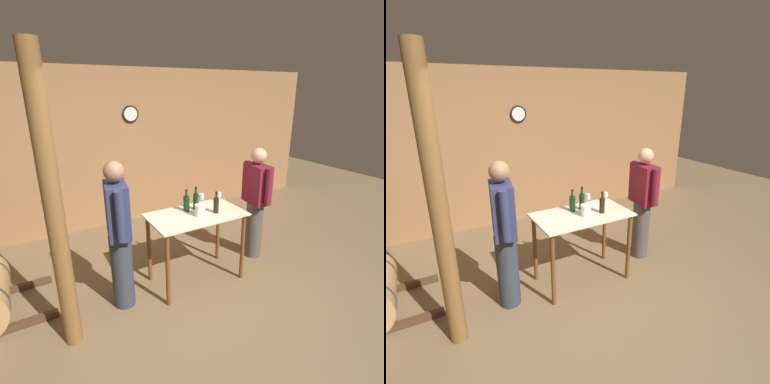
# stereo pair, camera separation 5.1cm
# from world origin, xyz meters

# --- Properties ---
(ground_plane) EXTENTS (14.00, 14.00, 0.00)m
(ground_plane) POSITION_xyz_m (0.00, 0.00, 0.00)
(ground_plane) COLOR brown
(back_wall) EXTENTS (8.40, 0.08, 2.70)m
(back_wall) POSITION_xyz_m (0.00, 2.88, 1.35)
(back_wall) COLOR #996B42
(back_wall) RESTS_ON ground_plane
(tasting_table) EXTENTS (1.17, 0.67, 0.92)m
(tasting_table) POSITION_xyz_m (0.23, 0.64, 0.74)
(tasting_table) COLOR beige
(tasting_table) RESTS_ON ground_plane
(wooden_post) EXTENTS (0.16, 0.16, 2.70)m
(wooden_post) POSITION_xyz_m (-1.33, 0.36, 1.35)
(wooden_post) COLOR brown
(wooden_post) RESTS_ON ground_plane
(wine_bottle_far_left) EXTENTS (0.07, 0.07, 0.28)m
(wine_bottle_far_left) POSITION_xyz_m (0.17, 0.77, 1.02)
(wine_bottle_far_left) COLOR black
(wine_bottle_far_left) RESTS_ON tasting_table
(wine_bottle_left) EXTENTS (0.07, 0.07, 0.30)m
(wine_bottle_left) POSITION_xyz_m (0.29, 0.76, 1.03)
(wine_bottle_left) COLOR black
(wine_bottle_left) RESTS_ON tasting_table
(wine_bottle_center) EXTENTS (0.07, 0.07, 0.27)m
(wine_bottle_center) POSITION_xyz_m (0.46, 0.55, 1.02)
(wine_bottle_center) COLOR black
(wine_bottle_center) RESTS_ON tasting_table
(wine_glass_near_left) EXTENTS (0.07, 0.07, 0.14)m
(wine_glass_near_left) POSITION_xyz_m (0.45, 0.88, 1.02)
(wine_glass_near_left) COLOR silver
(wine_glass_near_left) RESTS_ON tasting_table
(wine_glass_near_center) EXTENTS (0.06, 0.06, 0.12)m
(wine_glass_near_center) POSITION_xyz_m (0.72, 0.86, 1.01)
(wine_glass_near_center) COLOR silver
(wine_glass_near_center) RESTS_ON tasting_table
(ice_bucket) EXTENTS (0.12, 0.12, 0.14)m
(ice_bucket) POSITION_xyz_m (0.24, 0.57, 0.98)
(ice_bucket) COLOR white
(ice_bucket) RESTS_ON tasting_table
(person_host) EXTENTS (0.29, 0.58, 1.68)m
(person_host) POSITION_xyz_m (-0.73, 0.63, 0.89)
(person_host) COLOR #333847
(person_host) RESTS_ON ground_plane
(person_visitor_with_scarf) EXTENTS (0.25, 0.59, 1.61)m
(person_visitor_with_scarf) POSITION_xyz_m (1.27, 0.74, 0.85)
(person_visitor_with_scarf) COLOR #4C4742
(person_visitor_with_scarf) RESTS_ON ground_plane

